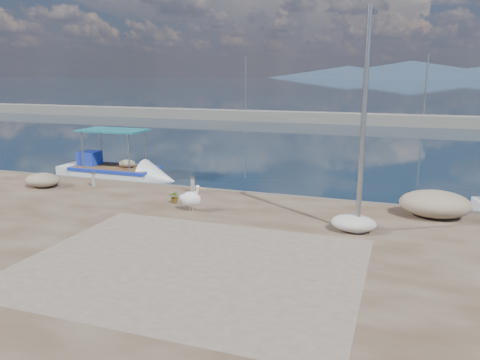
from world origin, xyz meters
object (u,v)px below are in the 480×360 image
boat_left (115,174)px  bollard_near (193,184)px  lamp_post (363,130)px  pelican (191,199)px

boat_left → bollard_near: boat_left is taller
lamp_post → bollard_near: size_ratio=10.05×
pelican → lamp_post: 6.71m
pelican → bollard_near: 2.78m
pelican → boat_left: bearing=139.2°
pelican → bollard_near: size_ratio=1.50×
pelican → bollard_near: (-1.13, 2.54, -0.10)m
lamp_post → bollard_near: lamp_post is taller
boat_left → bollard_near: (6.19, -3.29, 0.64)m
pelican → bollard_near: bearing=111.7°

